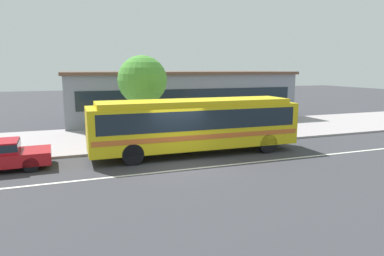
# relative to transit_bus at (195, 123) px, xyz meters

# --- Properties ---
(ground_plane) EXTENTS (120.00, 120.00, 0.00)m
(ground_plane) POSITION_rel_transit_bus_xyz_m (-1.33, -1.70, -1.62)
(ground_plane) COLOR #36363B
(sidewalk_slab) EXTENTS (60.00, 8.00, 0.12)m
(sidewalk_slab) POSITION_rel_transit_bus_xyz_m (-1.33, 5.35, -1.56)
(sidewalk_slab) COLOR #9D9496
(sidewalk_slab) RESTS_ON ground_plane
(lane_stripe_center) EXTENTS (56.00, 0.16, 0.01)m
(lane_stripe_center) POSITION_rel_transit_bus_xyz_m (-1.33, -2.50, -1.62)
(lane_stripe_center) COLOR silver
(lane_stripe_center) RESTS_ON ground_plane
(transit_bus) EXTENTS (10.64, 2.59, 2.79)m
(transit_bus) POSITION_rel_transit_bus_xyz_m (0.00, 0.00, 0.00)
(transit_bus) COLOR gold
(transit_bus) RESTS_ON ground_plane
(pedestrian_waiting_near_sign) EXTENTS (0.48, 0.48, 1.74)m
(pedestrian_waiting_near_sign) POSITION_rel_transit_bus_xyz_m (5.64, 2.93, -0.48)
(pedestrian_waiting_near_sign) COLOR #2C2734
(pedestrian_waiting_near_sign) RESTS_ON sidewalk_slab
(bus_stop_sign) EXTENTS (0.11, 0.44, 2.33)m
(bus_stop_sign) POSITION_rel_transit_bus_xyz_m (3.85, 1.81, -0.00)
(bus_stop_sign) COLOR gray
(bus_stop_sign) RESTS_ON sidewalk_slab
(street_tree_near_stop) EXTENTS (3.02, 3.02, 5.03)m
(street_tree_near_stop) POSITION_rel_transit_bus_xyz_m (-1.65, 4.82, 2.00)
(street_tree_near_stop) COLOR brown
(street_tree_near_stop) RESTS_ON sidewalk_slab
(station_building) EXTENTS (19.00, 7.94, 4.09)m
(station_building) POSITION_rel_transit_bus_xyz_m (3.03, 12.33, 0.43)
(station_building) COLOR slate
(station_building) RESTS_ON ground_plane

